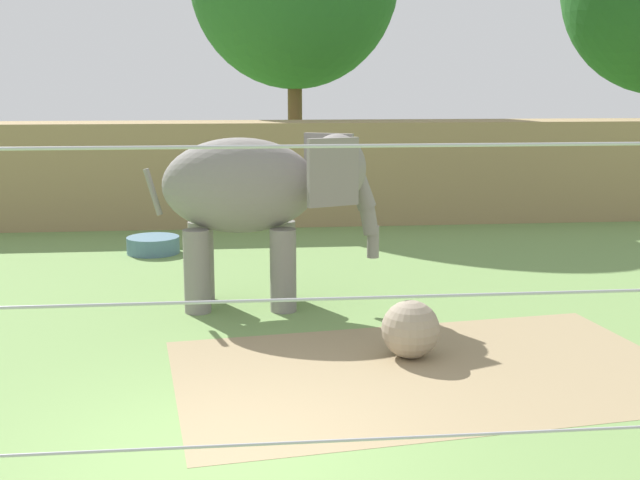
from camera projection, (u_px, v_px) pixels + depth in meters
name	position (u px, v px, depth m)	size (l,w,h in m)	color
ground_plane	(225.00, 455.00, 7.88)	(120.00, 120.00, 0.00)	#6B8E4C
dirt_patch	(430.00, 371.00, 10.16)	(6.30, 3.85, 0.01)	#937F5B
embankment_wall	(230.00, 173.00, 20.66)	(36.00, 1.80, 2.57)	#997F56
elephant	(258.00, 193.00, 12.84)	(3.72, 1.56, 2.76)	gray
enrichment_ball	(410.00, 329.00, 10.61)	(0.76, 0.76, 0.76)	gray
cable_fence	(214.00, 413.00, 4.69)	(9.56, 0.26, 3.34)	brown
water_tub	(153.00, 245.00, 17.15)	(1.10, 1.10, 0.35)	slate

